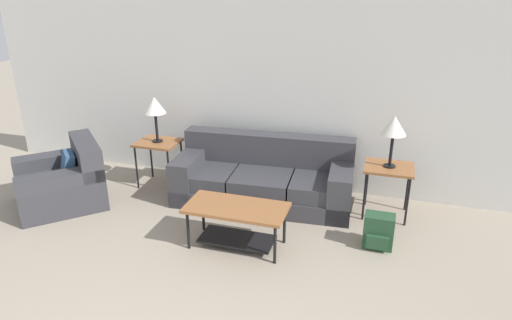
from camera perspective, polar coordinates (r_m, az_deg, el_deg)
The scene contains 9 objects.
wall_back at distance 6.04m, azimuth 5.52°, elevation 8.16°, with size 9.19×0.06×2.60m.
couch at distance 5.90m, azimuth 1.00°, elevation -2.41°, with size 2.31×1.06×0.82m.
armchair at distance 6.33m, azimuth -22.91°, elevation -2.59°, with size 1.41×1.41×0.80m.
coffee_table at distance 4.89m, azimuth -2.44°, elevation -7.12°, with size 1.08×0.53×0.48m.
side_table_left at distance 6.39m, azimuth -12.14°, elevation 1.70°, with size 0.57×0.48×0.64m.
side_table_right at distance 5.65m, azimuth 16.25°, elevation -1.43°, with size 0.57×0.48×0.64m.
table_lamp_left at distance 6.22m, azimuth -12.55°, elevation 6.57°, with size 0.29×0.29×0.62m.
table_lamp_right at distance 5.46m, azimuth 16.87°, elevation 4.01°, with size 0.29×0.29×0.62m.
backpack at distance 5.12m, azimuth 15.06°, elevation -8.63°, with size 0.32×0.27×0.38m.
Camera 1 is at (1.15, -1.12, 2.72)m, focal length 32.00 mm.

